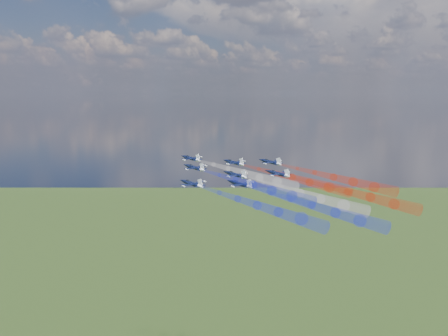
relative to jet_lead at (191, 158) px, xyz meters
The scene contains 16 objects.
jet_lead is the anchor object (origin of this frame).
trail_lead 29.40m from the jet_lead, 12.88° to the right, with size 4.04×48.11×4.04m, color white, non-canonical shape.
jet_inner_left 18.34m from the jet_lead, 49.61° to the right, with size 9.69×12.11×3.23m, color black, non-canonical shape.
trail_inner_left 45.46m from the jet_lead, 26.86° to the right, with size 4.04×48.11×4.04m, color #1B29EA, non-canonical shape.
jet_inner_right 17.71m from the jet_lead, 26.27° to the left, with size 9.69×12.11×3.23m, color black, non-canonical shape.
trail_inner_right 44.58m from the jet_lead, ahead, with size 4.04×48.11×4.04m, color red, non-canonical shape.
jet_outer_left 35.70m from the jet_lead, 53.13° to the right, with size 9.69×12.11×3.23m, color black, non-canonical shape.
trail_outer_left 61.20m from the jet_lead, 35.01° to the right, with size 4.04×48.11×4.04m, color #1B29EA, non-canonical shape.
jet_center_third 27.79m from the jet_lead, 17.62° to the right, with size 9.69×12.11×3.23m, color black, non-canonical shape.
trail_center_third 57.13m from the jet_lead, 15.18° to the right, with size 4.04×48.11×4.04m, color white, non-canonical shape.
jet_outer_right 32.40m from the jet_lead, 26.08° to the left, with size 9.69×12.11×3.23m, color black, non-canonical shape.
trail_outer_right 58.26m from the jet_lead, ahead, with size 4.04×48.11×4.04m, color red, non-canonical shape.
jet_rear_left 40.01m from the jet_lead, 29.01° to the right, with size 9.69×12.11×3.23m, color black, non-canonical shape.
trail_rear_left 68.74m from the jet_lead, 22.18° to the right, with size 4.04×48.11×4.04m, color #1B29EA, non-canonical shape.
jet_rear_right 39.07m from the jet_lead, ahead, with size 9.69×12.11×3.23m, color black, non-canonical shape.
trail_rear_right 67.94m from the jet_lead, ahead, with size 4.04×48.11×4.04m, color red, non-canonical shape.
Camera 1 is at (95.69, -149.80, 192.82)m, focal length 38.66 mm.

